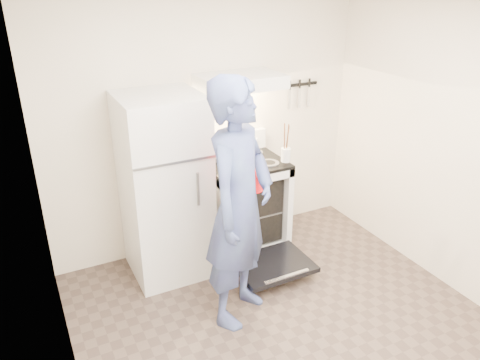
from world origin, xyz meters
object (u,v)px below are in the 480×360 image
object	(u,v)px
person	(239,206)
dutch_oven	(246,179)
stove_body	(244,206)
tea_kettle	(210,147)
refrigerator	(165,188)

from	to	relation	value
person	dutch_oven	distance (m)	0.36
person	stove_body	bearing A→B (deg)	23.61
stove_body	person	world-z (taller)	person
tea_kettle	stove_body	bearing A→B (deg)	-25.55
stove_body	person	distance (m)	1.16
refrigerator	stove_body	bearing A→B (deg)	1.77
refrigerator	tea_kettle	bearing A→B (deg)	17.27
refrigerator	tea_kettle	world-z (taller)	refrigerator
stove_body	tea_kettle	distance (m)	0.71
stove_body	tea_kettle	xyz separation A→B (m)	(-0.29, 0.14, 0.64)
refrigerator	person	size ratio (longest dim) A/B	0.85
refrigerator	stove_body	world-z (taller)	refrigerator
stove_body	dutch_oven	world-z (taller)	dutch_oven
tea_kettle	dutch_oven	xyz separation A→B (m)	(0.00, -0.74, -0.04)
stove_body	tea_kettle	world-z (taller)	tea_kettle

